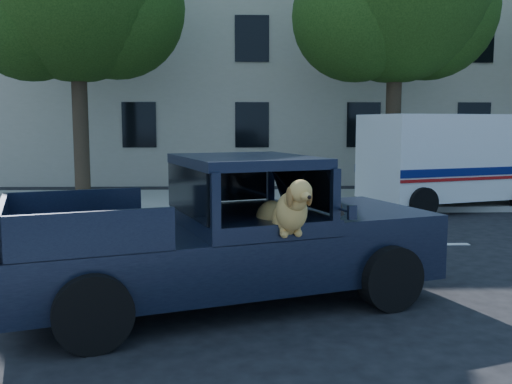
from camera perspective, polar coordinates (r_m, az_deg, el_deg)
ground at (r=7.30m, az=-5.60°, el=-11.12°), size 120.00×120.00×0.00m
far_sidewalk at (r=16.28m, az=-3.52°, el=-0.82°), size 60.00×4.00×0.15m
lane_stripes at (r=10.68m, az=6.42°, el=-5.30°), size 21.60×0.14×0.01m
street_tree_mid at (r=17.51m, az=13.95°, el=18.08°), size 6.00×5.20×8.60m
building_main at (r=23.67m, az=4.36°, el=12.31°), size 26.00×6.00×9.00m
pickup_truck at (r=7.15m, az=-3.49°, el=-6.28°), size 5.53×3.61×1.85m
mail_truck at (r=15.73m, az=18.55°, el=2.26°), size 4.94×3.45×2.48m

